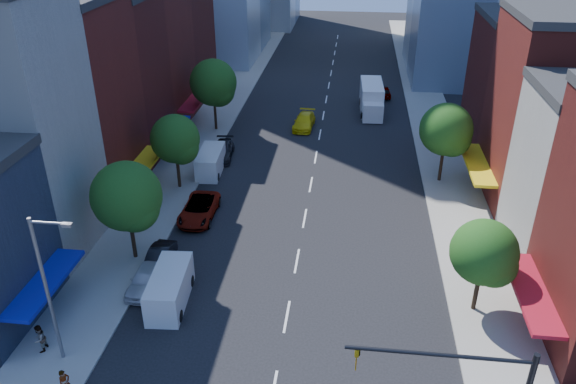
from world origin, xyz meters
name	(u,v)px	position (x,y,z in m)	size (l,w,h in m)	color
sidewalk_left	(216,116)	(-12.50, 40.00, 0.07)	(5.00, 120.00, 0.15)	gray
sidewalk_right	(433,126)	(12.50, 40.00, 0.07)	(5.00, 120.00, 0.15)	gray
bldg_left_2	(53,103)	(-21.00, 20.50, 8.00)	(12.00, 9.00, 16.00)	maroon
bldg_left_3	(97,79)	(-21.00, 29.00, 7.50)	(12.00, 8.00, 15.00)	#531814
bldg_left_4	(129,47)	(-21.00, 37.50, 8.50)	(12.00, 9.00, 17.00)	maroon
bldg_left_5	(159,45)	(-21.00, 47.00, 6.50)	(12.00, 10.00, 13.00)	#531814
bldg_right_2	(575,115)	(21.00, 24.00, 7.50)	(12.00, 10.00, 15.00)	maroon
bldg_right_3	(538,89)	(21.00, 34.00, 6.50)	(12.00, 10.00, 13.00)	#531814
streetlight	(48,283)	(-11.81, 1.00, 5.28)	(2.25, 0.25, 9.00)	slate
tree_left_near	(129,199)	(-11.35, 10.92, 4.87)	(4.80, 4.80, 7.30)	black
tree_left_mid	(177,141)	(-11.35, 21.92, 4.53)	(4.20, 4.20, 6.65)	black
tree_left_far	(215,85)	(-11.35, 35.92, 5.20)	(5.00, 5.00, 7.75)	black
tree_right_near	(486,255)	(11.65, 7.92, 4.19)	(4.00, 4.00, 6.20)	black
tree_right_far	(448,132)	(11.65, 25.92, 4.86)	(4.60, 4.60, 7.20)	black
parked_car_front	(147,278)	(-9.50, 7.81, 0.75)	(1.77, 4.39, 1.50)	#BCBCC1
parked_car_second	(159,258)	(-9.50, 10.27, 0.66)	(1.39, 3.99, 1.32)	black
parked_car_third	(199,209)	(-8.44, 17.15, 0.77)	(2.54, 5.51, 1.53)	#999999
parked_car_rear	(222,151)	(-9.17, 28.83, 0.72)	(2.00, 4.93, 1.43)	black
cargo_van_near	(169,290)	(-7.49, 6.40, 1.09)	(2.43, 5.29, 2.20)	silver
cargo_van_far	(210,162)	(-9.49, 25.36, 1.06)	(2.27, 5.13, 2.14)	silver
taxi	(304,121)	(-1.90, 37.85, 0.74)	(2.07, 5.10, 1.48)	yellow
traffic_car_oncoming	(377,89)	(6.43, 51.17, 0.65)	(1.37, 3.94, 1.30)	black
traffic_car_far	(383,91)	(7.22, 49.98, 0.70)	(1.66, 4.11, 1.40)	#999999
box_truck	(371,99)	(5.56, 44.08, 1.57)	(2.82, 8.35, 3.33)	white
pedestrian_near	(65,383)	(-10.50, -1.55, 0.97)	(0.60, 0.39, 1.65)	#999999
pedestrian_far	(40,339)	(-13.41, 1.34, 1.02)	(0.84, 0.66, 1.73)	#999999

